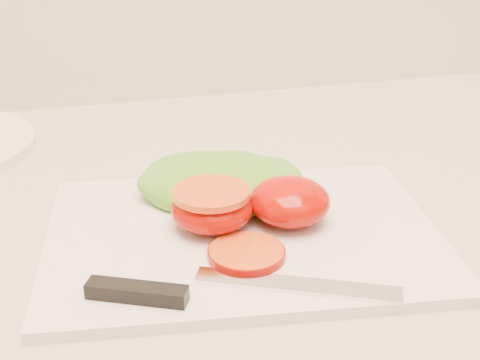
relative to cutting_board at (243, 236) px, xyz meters
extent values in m
cube|color=white|center=(0.00, 0.00, 0.00)|extent=(0.37, 0.29, 0.01)
ellipsoid|color=#BB0B00|center=(0.05, 0.01, 0.03)|extent=(0.07, 0.07, 0.04)
ellipsoid|color=#BB0B00|center=(-0.02, 0.01, 0.02)|extent=(0.07, 0.07, 0.04)
cylinder|color=#B72B13|center=(-0.02, 0.01, 0.04)|extent=(0.07, 0.07, 0.01)
cylinder|color=orange|center=(-0.01, -0.04, 0.01)|extent=(0.06, 0.06, 0.01)
ellipsoid|color=#68B42F|center=(0.00, 0.07, 0.02)|extent=(0.18, 0.14, 0.03)
ellipsoid|color=#68B42F|center=(0.04, 0.07, 0.02)|extent=(0.13, 0.13, 0.02)
cube|color=silver|center=(0.02, -0.09, 0.01)|extent=(0.15, 0.09, 0.00)
cube|color=black|center=(-0.10, -0.08, 0.01)|extent=(0.08, 0.05, 0.01)
camera|label=1|loc=(-0.14, -0.50, 0.29)|focal=50.00mm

